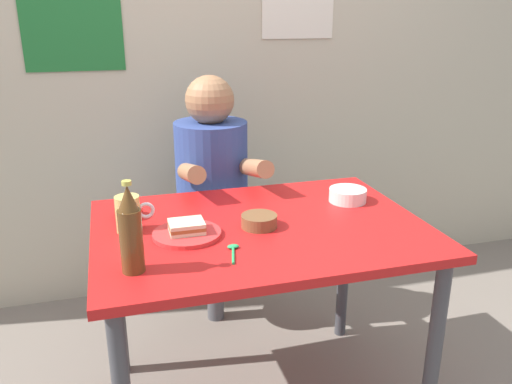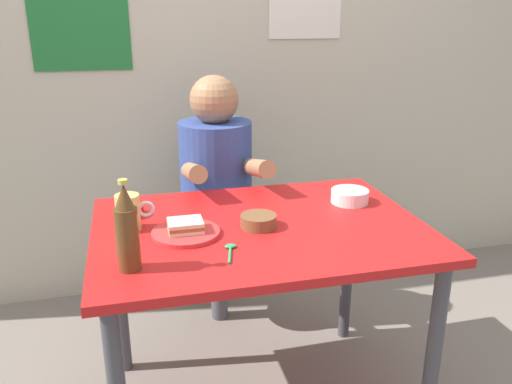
{
  "view_description": "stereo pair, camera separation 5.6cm",
  "coord_description": "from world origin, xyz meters",
  "px_view_note": "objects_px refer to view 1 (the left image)",
  "views": [
    {
      "loc": [
        -0.46,
        -1.55,
        1.41
      ],
      "look_at": [
        0.0,
        0.05,
        0.84
      ],
      "focal_mm": 36.45,
      "sensor_mm": 36.0,
      "label": 1
    },
    {
      "loc": [
        -0.4,
        -1.56,
        1.41
      ],
      "look_at": [
        0.0,
        0.05,
        0.84
      ],
      "focal_mm": 36.45,
      "sensor_mm": 36.0,
      "label": 2
    }
  ],
  "objects_px": {
    "sandwich": "(187,227)",
    "sambal_bowl_red": "(129,212)",
    "stool": "(214,253)",
    "plate_orange": "(187,234)",
    "beer_bottle": "(131,232)",
    "person_seated": "(212,168)",
    "beer_mug": "(129,214)",
    "dining_table": "(260,250)"
  },
  "relations": [
    {
      "from": "plate_orange",
      "to": "stool",
      "type": "bearing_deg",
      "value": 72.08
    },
    {
      "from": "beer_mug",
      "to": "sambal_bowl_red",
      "type": "relative_size",
      "value": 1.31
    },
    {
      "from": "sambal_bowl_red",
      "to": "plate_orange",
      "type": "bearing_deg",
      "value": -52.0
    },
    {
      "from": "stool",
      "to": "beer_mug",
      "type": "relative_size",
      "value": 3.57
    },
    {
      "from": "dining_table",
      "to": "beer_bottle",
      "type": "bearing_deg",
      "value": -152.65
    },
    {
      "from": "sandwich",
      "to": "beer_mug",
      "type": "bearing_deg",
      "value": 152.24
    },
    {
      "from": "person_seated",
      "to": "beer_mug",
      "type": "bearing_deg",
      "value": -124.81
    },
    {
      "from": "beer_bottle",
      "to": "beer_mug",
      "type": "bearing_deg",
      "value": 88.88
    },
    {
      "from": "sandwich",
      "to": "beer_mug",
      "type": "xyz_separation_m",
      "value": [
        -0.17,
        0.09,
        0.03
      ]
    },
    {
      "from": "person_seated",
      "to": "plate_orange",
      "type": "distance_m",
      "value": 0.68
    },
    {
      "from": "plate_orange",
      "to": "sambal_bowl_red",
      "type": "bearing_deg",
      "value": 128.0
    },
    {
      "from": "plate_orange",
      "to": "beer_mug",
      "type": "xyz_separation_m",
      "value": [
        -0.17,
        0.09,
        0.05
      ]
    },
    {
      "from": "beer_mug",
      "to": "sambal_bowl_red",
      "type": "bearing_deg",
      "value": 89.02
    },
    {
      "from": "person_seated",
      "to": "plate_orange",
      "type": "xyz_separation_m",
      "value": [
        -0.21,
        -0.64,
        -0.02
      ]
    },
    {
      "from": "dining_table",
      "to": "stool",
      "type": "height_order",
      "value": "dining_table"
    },
    {
      "from": "plate_orange",
      "to": "sambal_bowl_red",
      "type": "height_order",
      "value": "sambal_bowl_red"
    },
    {
      "from": "dining_table",
      "to": "beer_bottle",
      "type": "relative_size",
      "value": 4.2
    },
    {
      "from": "dining_table",
      "to": "sandwich",
      "type": "height_order",
      "value": "sandwich"
    },
    {
      "from": "stool",
      "to": "sambal_bowl_red",
      "type": "height_order",
      "value": "sambal_bowl_red"
    },
    {
      "from": "person_seated",
      "to": "beer_mug",
      "type": "distance_m",
      "value": 0.67
    },
    {
      "from": "stool",
      "to": "sambal_bowl_red",
      "type": "xyz_separation_m",
      "value": [
        -0.38,
        -0.44,
        0.41
      ]
    },
    {
      "from": "person_seated",
      "to": "beer_bottle",
      "type": "xyz_separation_m",
      "value": [
        -0.39,
        -0.84,
        0.09
      ]
    },
    {
      "from": "dining_table",
      "to": "sandwich",
      "type": "distance_m",
      "value": 0.28
    },
    {
      "from": "dining_table",
      "to": "beer_bottle",
      "type": "height_order",
      "value": "beer_bottle"
    },
    {
      "from": "stool",
      "to": "person_seated",
      "type": "distance_m",
      "value": 0.42
    },
    {
      "from": "sandwich",
      "to": "dining_table",
      "type": "bearing_deg",
      "value": 5.48
    },
    {
      "from": "stool",
      "to": "sandwich",
      "type": "height_order",
      "value": "sandwich"
    },
    {
      "from": "dining_table",
      "to": "beer_mug",
      "type": "bearing_deg",
      "value": 171.05
    },
    {
      "from": "person_seated",
      "to": "sambal_bowl_red",
      "type": "relative_size",
      "value": 7.49
    },
    {
      "from": "stool",
      "to": "plate_orange",
      "type": "relative_size",
      "value": 2.05
    },
    {
      "from": "plate_orange",
      "to": "sandwich",
      "type": "xyz_separation_m",
      "value": [
        0.0,
        0.0,
        0.02
      ]
    },
    {
      "from": "plate_orange",
      "to": "beer_bottle",
      "type": "distance_m",
      "value": 0.29
    },
    {
      "from": "sandwich",
      "to": "sambal_bowl_red",
      "type": "relative_size",
      "value": 1.15
    },
    {
      "from": "stool",
      "to": "plate_orange",
      "type": "height_order",
      "value": "plate_orange"
    },
    {
      "from": "plate_orange",
      "to": "beer_mug",
      "type": "bearing_deg",
      "value": 152.24
    },
    {
      "from": "sandwich",
      "to": "sambal_bowl_red",
      "type": "bearing_deg",
      "value": 128.0
    },
    {
      "from": "person_seated",
      "to": "sandwich",
      "type": "bearing_deg",
      "value": -108.22
    },
    {
      "from": "sandwich",
      "to": "person_seated",
      "type": "bearing_deg",
      "value": 71.78
    },
    {
      "from": "plate_orange",
      "to": "sambal_bowl_red",
      "type": "distance_m",
      "value": 0.28
    },
    {
      "from": "sandwich",
      "to": "beer_mug",
      "type": "relative_size",
      "value": 0.87
    },
    {
      "from": "beer_mug",
      "to": "sandwich",
      "type": "bearing_deg",
      "value": -27.76
    },
    {
      "from": "dining_table",
      "to": "sambal_bowl_red",
      "type": "bearing_deg",
      "value": 155.28
    }
  ]
}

